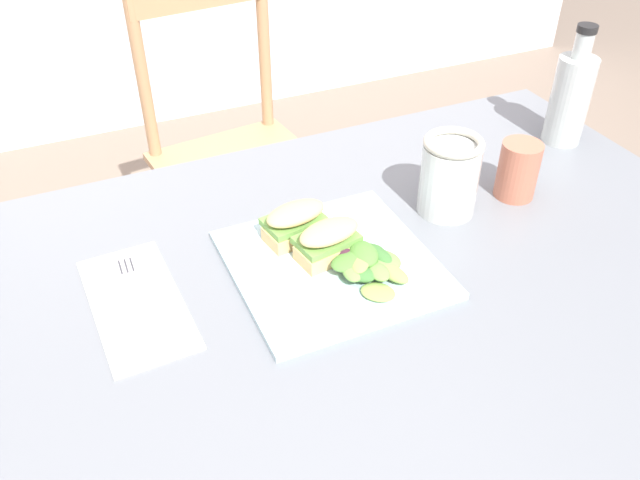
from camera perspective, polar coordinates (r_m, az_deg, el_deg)
dining_table at (r=0.98m, az=-0.15°, el=-9.97°), size 1.35×0.83×0.74m
chair_wooden_far at (r=1.77m, az=-7.36°, el=6.90°), size 0.44×0.44×0.87m
plate_lunch at (r=0.93m, az=1.01°, el=-2.09°), size 0.28×0.28×0.01m
sandwich_half_front at (r=0.92m, az=0.76°, el=-0.04°), size 0.10×0.07×0.06m
sandwich_half_back at (r=0.96m, az=-2.14°, el=1.60°), size 0.10×0.07×0.06m
salad_mixed_greens at (r=0.91m, az=3.92°, el=-2.00°), size 0.11×0.13×0.03m
napkin_folded at (r=0.91m, az=-15.60°, el=-5.28°), size 0.12×0.24×0.00m
fork_on_napkin at (r=0.92m, az=-15.83°, el=-4.43°), size 0.03×0.19×0.00m
bottle_cold_brew at (r=1.29m, az=20.78°, el=11.08°), size 0.07×0.07×0.22m
mason_jar_iced_tea at (r=1.04m, az=11.11°, el=5.20°), size 0.09×0.09×0.13m
cup_extra_side at (r=1.11m, az=16.79°, el=5.83°), size 0.06×0.06×0.09m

